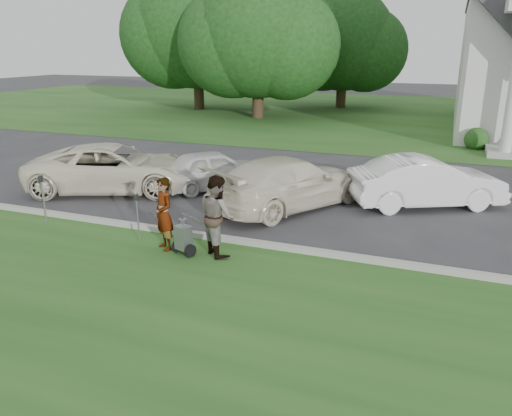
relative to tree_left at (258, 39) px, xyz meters
The scene contains 16 objects.
ground 23.95m from the tree_left, 69.98° to the right, with size 120.00×120.00×0.00m, color #333335.
grass_strip 26.73m from the tree_left, 72.22° to the right, with size 80.00×7.00×0.01m, color #224F1B.
church_lawn 10.74m from the tree_left, 32.03° to the left, with size 80.00×30.00×0.01m, color #224F1B.
curb 23.43m from the tree_left, 69.51° to the right, with size 80.00×0.18×0.15m, color #9E9E93.
tree_left is the anchor object (origin of this frame).
tree_far 6.73m from the tree_left, 153.44° to the left, with size 11.64×9.20×10.73m.
tree_back 8.95m from the tree_left, 63.43° to the left, with size 9.61×7.60×8.89m.
striping_cart 23.97m from the tree_left, 73.36° to the right, with size 0.74×1.12×0.97m.
person_left 23.60m from the tree_left, 74.65° to the right, with size 0.64×0.42×1.76m, color #999999.
person_right 23.77m from the tree_left, 71.45° to the right, with size 0.92×0.71×1.89m, color #999999.
parking_meter_near 23.22m from the tree_left, 76.63° to the right, with size 0.09×0.08×1.26m.
parking_meter_far 22.53m from the tree_left, 84.37° to the right, with size 0.10×0.09×1.41m.
car_a 19.12m from the tree_left, 84.11° to the right, with size 2.59×5.61×1.56m, color silver.
car_b 18.33m from the tree_left, 73.96° to the right, with size 1.59×3.94×1.34m, color white.
car_c 20.26m from the tree_left, 66.44° to the right, with size 2.15×5.28×1.53m, color silver.
car_d 20.77m from the tree_left, 54.64° to the right, with size 1.60×4.58×1.51m, color white.
Camera 1 is at (4.16, -10.00, 4.67)m, focal length 35.00 mm.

